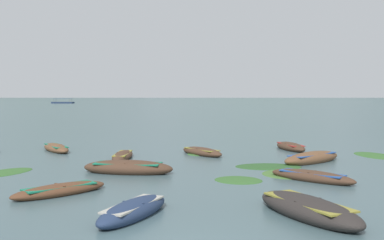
# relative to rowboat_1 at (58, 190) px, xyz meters

# --- Properties ---
(ground_plane) EXTENTS (6000.00, 6000.00, 0.00)m
(ground_plane) POSITION_rel_rowboat_1_xyz_m (4.52, 1493.52, -0.15)
(ground_plane) COLOR #476066
(mountain_1) EXTENTS (1630.02, 1630.02, 404.61)m
(mountain_1) POSITION_rel_rowboat_1_xyz_m (-720.77, 2175.71, 202.16)
(mountain_1) COLOR #56665B
(mountain_1) RESTS_ON ground
(mountain_2) EXTENTS (1293.73, 1293.73, 420.21)m
(mountain_2) POSITION_rel_rowboat_1_xyz_m (291.11, 2022.67, 209.95)
(mountain_2) COLOR slate
(mountain_2) RESTS_ON ground
(rowboat_1) EXTENTS (3.33, 3.23, 0.48)m
(rowboat_1) POSITION_rel_rowboat_1_xyz_m (0.00, 0.00, 0.00)
(rowboat_1) COLOR brown
(rowboat_1) RESTS_ON ground
(rowboat_3) EXTENTS (3.07, 4.39, 0.73)m
(rowboat_3) POSITION_rel_rowboat_1_xyz_m (8.13, -2.92, 0.08)
(rowboat_3) COLOR #2D2826
(rowboat_3) RESTS_ON ground
(rowboat_4) EXTENTS (1.86, 3.82, 0.60)m
(rowboat_4) POSITION_rel_rowboat_1_xyz_m (11.23, 13.24, 0.04)
(rowboat_4) COLOR #4C3323
(rowboat_4) RESTS_ON ground
(rowboat_5) EXTENTS (2.99, 3.56, 0.56)m
(rowboat_5) POSITION_rel_rowboat_1_xyz_m (5.32, 10.70, 0.03)
(rowboat_5) COLOR #4C3323
(rowboat_5) RESTS_ON ground
(rowboat_6) EXTENTS (1.05, 3.79, 0.49)m
(rowboat_6) POSITION_rel_rowboat_1_xyz_m (0.81, 9.15, 0.00)
(rowboat_6) COLOR #4C3323
(rowboat_6) RESTS_ON ground
(rowboat_7) EXTENTS (3.13, 4.11, 0.57)m
(rowboat_7) POSITION_rel_rowboat_1_xyz_m (-4.02, 12.60, 0.03)
(rowboat_7) COLOR brown
(rowboat_7) RESTS_ON ground
(rowboat_8) EXTENTS (3.46, 3.27, 0.54)m
(rowboat_8) POSITION_rel_rowboat_1_xyz_m (9.73, 2.57, 0.02)
(rowboat_8) COLOR #4C3323
(rowboat_8) RESTS_ON ground
(rowboat_10) EXTENTS (4.19, 3.82, 0.72)m
(rowboat_10) POSITION_rel_rowboat_1_xyz_m (11.14, 7.69, 0.07)
(rowboat_10) COLOR brown
(rowboat_10) RESTS_ON ground
(rowboat_12) EXTENTS (2.31, 3.57, 0.61)m
(rowboat_12) POSITION_rel_rowboat_1_xyz_m (3.03, -2.95, 0.04)
(rowboat_12) COLOR navy
(rowboat_12) RESTS_ON ground
(rowboat_13) EXTENTS (4.38, 2.08, 0.75)m
(rowboat_13) POSITION_rel_rowboat_1_xyz_m (1.80, 4.41, 0.08)
(rowboat_13) COLOR #4C3323
(rowboat_13) RESTS_ON ground
(ferry_0) EXTENTS (10.67, 4.34, 2.54)m
(ferry_0) POSITION_rel_rowboat_1_xyz_m (-58.74, 201.18, 0.29)
(ferry_0) COLOR navy
(ferry_0) RESTS_ON ground
(weed_patch_0) EXTENTS (2.86, 3.50, 0.14)m
(weed_patch_0) POSITION_rel_rowboat_1_xyz_m (-3.92, 4.44, -0.15)
(weed_patch_0) COLOR #38662D
(weed_patch_0) RESTS_ON ground
(weed_patch_1) EXTENTS (2.52, 3.83, 0.14)m
(weed_patch_1) POSITION_rel_rowboat_1_xyz_m (15.60, 10.26, -0.15)
(weed_patch_1) COLOR #38662D
(weed_patch_1) RESTS_ON ground
(weed_patch_2) EXTENTS (1.54, 1.82, 0.14)m
(weed_patch_2) POSITION_rel_rowboat_1_xyz_m (5.11, 10.90, -0.15)
(weed_patch_2) COLOR #38662D
(weed_patch_2) RESTS_ON ground
(weed_patch_3) EXTENTS (3.23, 3.29, 0.14)m
(weed_patch_3) POSITION_rel_rowboat_1_xyz_m (9.16, 4.07, -0.15)
(weed_patch_3) COLOR #477033
(weed_patch_3) RESTS_ON ground
(weed_patch_4) EXTENTS (3.31, 2.19, 0.14)m
(weed_patch_4) POSITION_rel_rowboat_1_xyz_m (8.54, 6.19, -0.15)
(weed_patch_4) COLOR #2D5628
(weed_patch_4) RESTS_ON ground
(weed_patch_6) EXTENTS (2.63, 2.53, 0.14)m
(weed_patch_6) POSITION_rel_rowboat_1_xyz_m (6.68, 2.65, -0.15)
(weed_patch_6) COLOR #38662D
(weed_patch_6) RESTS_ON ground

